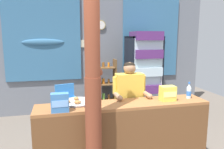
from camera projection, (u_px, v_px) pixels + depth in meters
The scene contains 13 objects.
ground_plane at pixel (116, 142), 3.98m from camera, with size 8.17×8.17×0.00m, color #665B51.
back_wall_curtained at pixel (97, 53), 5.58m from camera, with size 5.65×0.22×2.86m.
stall_counter at pixel (125, 133), 3.05m from camera, with size 2.41×0.45×0.97m.
timber_post at pixel (93, 82), 2.52m from camera, with size 0.21×0.19×2.85m.
drink_fridge at pixel (144, 69), 5.34m from camera, with size 0.77×0.73×2.00m.
bottle_shelf_rack at pixel (106, 86), 5.41m from camera, with size 0.48×0.28×1.34m.
plastic_lawn_chair at pixel (67, 102), 4.77m from camera, with size 0.53×0.53×0.86m.
shopkeeper at pixel (129, 97), 3.49m from camera, with size 0.54×0.42×1.49m.
soda_bottle_grape_soda at pixel (91, 98), 2.83m from camera, with size 0.09×0.09×0.33m.
soda_bottle_water at pixel (189, 91), 3.30m from camera, with size 0.07×0.07×0.25m.
snack_box_instant_noodle at pixel (168, 93), 3.18m from camera, with size 0.22×0.15×0.21m.
snack_box_biscuit at pixel (60, 103), 2.70m from camera, with size 0.21×0.12×0.23m.
pastry_tray at pixel (78, 102), 3.07m from camera, with size 0.45×0.45×0.07m.
Camera 1 is at (-0.95, -2.34, 1.87)m, focal length 35.50 mm.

